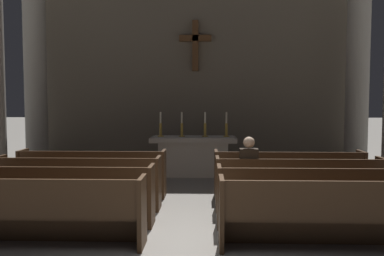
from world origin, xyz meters
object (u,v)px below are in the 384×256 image
(candlestick_inner_left, at_px, (182,129))
(pew_left_row_1, at_px, (34,211))
(candlestick_outer_left, at_px, (161,129))
(candlestick_inner_right, at_px, (205,129))
(candlestick_outer_right, at_px, (226,129))
(pew_left_row_4, at_px, (93,173))
(pew_right_row_2, at_px, (313,197))
(pew_right_row_4, at_px, (288,174))
(column_right_third, at_px, (358,62))
(pew_right_row_3, at_px, (299,184))
(pew_left_row_3, at_px, (78,183))
(column_left_third, at_px, (35,63))
(pew_right_row_1, at_px, (332,214))
(altar, at_px, (193,155))
(pew_left_row_2, at_px, (60,195))
(lone_worshipper, at_px, (248,171))

(candlestick_inner_left, bearing_deg, pew_left_row_1, -107.54)
(candlestick_outer_left, bearing_deg, candlestick_inner_right, 0.00)
(pew_left_row_1, height_order, candlestick_outer_right, candlestick_outer_right)
(pew_left_row_4, distance_m, candlestick_outer_left, 2.77)
(pew_right_row_2, distance_m, pew_right_row_4, 1.91)
(candlestick_outer_left, height_order, candlestick_outer_right, same)
(pew_right_row_2, relative_size, column_right_third, 0.48)
(pew_right_row_3, bearing_deg, candlestick_inner_right, 116.33)
(pew_left_row_3, distance_m, column_left_third, 5.66)
(pew_left_row_4, bearing_deg, pew_right_row_1, -36.03)
(pew_right_row_2, height_order, candlestick_inner_right, candlestick_inner_right)
(altar, xyz_separation_m, candlestick_outer_right, (0.85, 0.00, 0.68))
(pew_left_row_1, height_order, column_left_third, column_left_third)
(candlestick_inner_right, bearing_deg, pew_right_row_1, -72.46)
(pew_right_row_2, xyz_separation_m, pew_right_row_4, (0.00, 1.91, 0.00))
(pew_left_row_3, height_order, pew_right_row_3, same)
(pew_left_row_3, relative_size, pew_right_row_3, 1.00)
(column_left_third, xyz_separation_m, candlestick_outer_left, (3.66, -1.00, -1.79))
(pew_left_row_2, bearing_deg, pew_right_row_4, 25.87)
(pew_left_row_1, distance_m, pew_right_row_3, 4.38)
(pew_right_row_4, xyz_separation_m, altar, (-1.97, 2.42, 0.06))
(pew_right_row_1, xyz_separation_m, pew_right_row_2, (0.00, 0.96, 0.00))
(pew_right_row_4, bearing_deg, pew_left_row_4, 180.00)
(pew_left_row_1, relative_size, column_right_third, 0.48)
(pew_right_row_1, distance_m, candlestick_outer_left, 6.04)
(pew_left_row_2, xyz_separation_m, altar, (1.97, 4.33, 0.06))
(pew_right_row_4, distance_m, column_left_third, 7.76)
(column_left_third, bearing_deg, pew_right_row_1, -44.14)
(pew_left_row_4, height_order, lone_worshipper, lone_worshipper)
(pew_left_row_2, relative_size, lone_worshipper, 2.23)
(candlestick_inner_right, bearing_deg, column_left_third, 168.22)
(pew_left_row_2, relative_size, candlestick_inner_right, 4.63)
(candlestick_inner_left, xyz_separation_m, candlestick_outer_right, (1.15, 0.00, 0.00))
(pew_left_row_3, height_order, pew_right_row_2, same)
(pew_left_row_3, height_order, pew_right_row_1, same)
(altar, bearing_deg, column_right_third, 12.54)
(altar, height_order, lone_worshipper, lone_worshipper)
(candlestick_inner_right, relative_size, candlestick_outer_right, 1.00)
(pew_left_row_3, bearing_deg, lone_worshipper, 0.71)
(candlestick_inner_left, height_order, candlestick_outer_right, same)
(pew_right_row_4, xyz_separation_m, column_right_third, (2.54, 3.43, 2.52))
(pew_right_row_3, bearing_deg, pew_left_row_2, -166.37)
(pew_left_row_1, bearing_deg, pew_left_row_3, 90.00)
(pew_right_row_1, height_order, candlestick_inner_left, candlestick_inner_left)
(pew_right_row_2, xyz_separation_m, pew_right_row_3, (0.00, 0.96, 0.00))
(pew_left_row_4, distance_m, candlestick_inner_left, 3.03)
(pew_left_row_4, xyz_separation_m, altar, (1.97, 2.42, 0.06))
(pew_left_row_4, relative_size, candlestick_outer_right, 4.63)
(pew_left_row_2, height_order, candlestick_inner_right, candlestick_inner_right)
(pew_right_row_2, xyz_separation_m, column_left_third, (-6.48, 5.34, 2.52))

